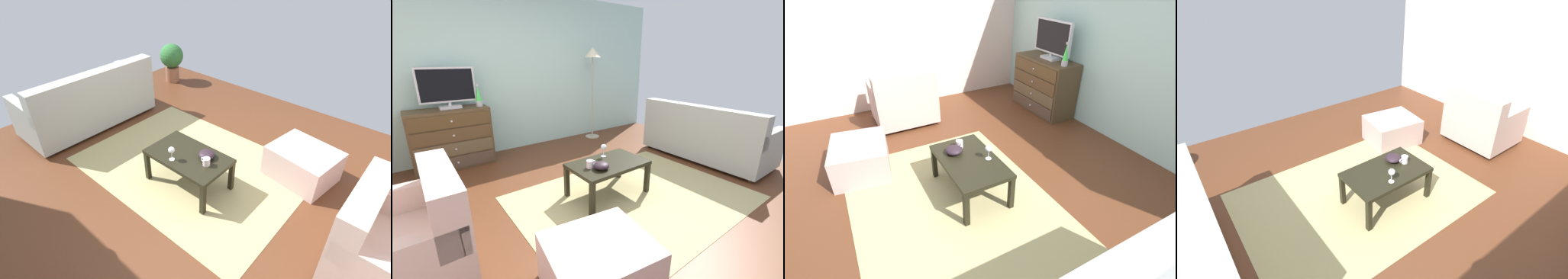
# 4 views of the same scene
# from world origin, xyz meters

# --- Properties ---
(ground_plane) EXTENTS (5.83, 5.19, 0.05)m
(ground_plane) POSITION_xyz_m (0.00, 0.00, -0.03)
(ground_plane) COLOR #542D19
(wall_plain_left) EXTENTS (0.12, 5.19, 2.61)m
(wall_plain_left) POSITION_xyz_m (-2.68, 0.00, 1.31)
(wall_plain_left) COLOR beige
(wall_plain_left) RESTS_ON ground_plane
(area_rug) EXTENTS (2.60, 1.90, 0.01)m
(area_rug) POSITION_xyz_m (0.20, -0.20, 0.00)
(area_rug) COLOR tan
(area_rug) RESTS_ON ground_plane
(coffee_table) EXTENTS (0.89, 0.55, 0.41)m
(coffee_table) POSITION_xyz_m (0.01, 0.05, 0.35)
(coffee_table) COLOR black
(coffee_table) RESTS_ON ground_plane
(wine_glass) EXTENTS (0.07, 0.07, 0.16)m
(wine_glass) POSITION_xyz_m (0.09, 0.23, 0.52)
(wine_glass) COLOR silver
(wine_glass) RESTS_ON coffee_table
(mug) EXTENTS (0.11, 0.08, 0.08)m
(mug) POSITION_xyz_m (-0.24, 0.06, 0.45)
(mug) COLOR silver
(mug) RESTS_ON coffee_table
(bowl_decorative) EXTENTS (0.17, 0.17, 0.08)m
(bowl_decorative) POSITION_xyz_m (-0.16, -0.04, 0.44)
(bowl_decorative) COLOR black
(bowl_decorative) RESTS_ON coffee_table
(armchair) EXTENTS (0.80, 0.88, 0.84)m
(armchair) POSITION_xyz_m (-1.90, -0.10, 0.34)
(armchair) COLOR #332319
(armchair) RESTS_ON ground_plane
(ottoman) EXTENTS (0.78, 0.70, 0.38)m
(ottoman) POSITION_xyz_m (-0.89, -0.90, 0.19)
(ottoman) COLOR #B49792
(ottoman) RESTS_ON ground_plane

